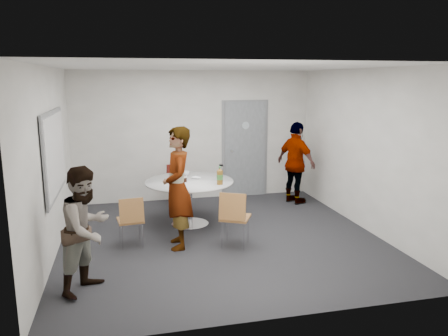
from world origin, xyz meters
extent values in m
plane|color=black|center=(0.00, 0.00, 0.00)|extent=(5.00, 5.00, 0.00)
plane|color=silver|center=(0.00, 0.00, 2.70)|extent=(5.00, 5.00, 0.00)
plane|color=beige|center=(0.00, 2.50, 1.35)|extent=(5.00, 0.00, 5.00)
plane|color=beige|center=(-2.50, 0.00, 1.35)|extent=(0.00, 5.00, 5.00)
plane|color=beige|center=(2.50, 0.00, 1.35)|extent=(0.00, 5.00, 5.00)
plane|color=beige|center=(0.00, -2.50, 1.35)|extent=(5.00, 0.00, 5.00)
cube|color=slate|center=(1.10, 2.47, 1.02)|extent=(0.90, 0.05, 2.05)
cube|color=gray|center=(1.10, 2.50, 1.02)|extent=(1.02, 0.04, 2.12)
cylinder|color=#B2BFC6|center=(1.10, 2.44, 1.55)|extent=(0.16, 0.01, 0.16)
cylinder|color=silver|center=(0.78, 2.41, 1.02)|extent=(0.04, 0.14, 0.04)
cube|color=gray|center=(-2.46, 0.20, 1.45)|extent=(0.03, 1.90, 1.25)
cube|color=white|center=(-2.44, 0.20, 1.45)|extent=(0.01, 1.78, 1.13)
cylinder|color=silver|center=(-0.38, 0.78, 0.78)|extent=(1.52, 1.52, 0.03)
cylinder|color=silver|center=(-0.38, 0.78, 0.39)|extent=(0.09, 0.09, 0.74)
cylinder|color=silver|center=(-0.38, 0.78, 0.01)|extent=(0.65, 0.65, 0.02)
cylinder|color=silver|center=(-0.51, 0.71, 0.80)|extent=(0.18, 0.18, 0.01)
cylinder|color=black|center=(-0.51, 0.71, 0.84)|extent=(0.14, 0.14, 0.07)
cylinder|color=silver|center=(-0.51, 0.71, 0.89)|extent=(0.14, 0.14, 0.02)
cylinder|color=brown|center=(0.07, 0.39, 0.91)|extent=(0.10, 0.10, 0.23)
cylinder|color=#3E8334|center=(0.07, 0.39, 0.92)|extent=(0.11, 0.11, 0.09)
cone|color=brown|center=(0.07, 0.39, 1.05)|extent=(0.10, 0.10, 0.05)
cylinder|color=#469C4F|center=(0.07, 0.39, 1.09)|extent=(0.04, 0.04, 0.02)
imported|color=white|center=(-0.38, 1.19, 0.84)|extent=(0.16, 0.16, 0.09)
cylinder|color=black|center=(-0.46, 1.19, 0.86)|extent=(0.05, 0.05, 0.12)
cylinder|color=silver|center=(0.23, 0.99, 0.89)|extent=(0.07, 0.07, 0.19)
cylinder|color=black|center=(0.23, 0.99, 1.00)|extent=(0.07, 0.07, 0.03)
cube|color=#D46A6B|center=(-0.64, 1.14, 0.81)|extent=(0.14, 0.08, 0.02)
ellipsoid|color=white|center=(-0.24, 0.92, 0.81)|extent=(0.18, 0.18, 0.04)
cube|color=#945B2D|center=(-1.42, 0.02, 0.40)|extent=(0.42, 0.42, 0.03)
cube|color=#945B2D|center=(-1.40, -0.16, 0.61)|extent=(0.37, 0.12, 0.36)
cylinder|color=silver|center=(-1.29, 0.19, 0.20)|extent=(0.02, 0.02, 0.40)
cylinder|color=silver|center=(-1.59, 0.15, 0.20)|extent=(0.02, 0.02, 0.40)
cylinder|color=silver|center=(-1.25, -0.11, 0.20)|extent=(0.02, 0.02, 0.40)
cylinder|color=silver|center=(-1.55, -0.15, 0.20)|extent=(0.02, 0.02, 0.40)
cube|color=#945B2D|center=(0.14, -0.36, 0.45)|extent=(0.57, 0.57, 0.03)
cube|color=#945B2D|center=(0.05, -0.54, 0.68)|extent=(0.40, 0.26, 0.40)
cylinder|color=silver|center=(0.37, -0.29, 0.22)|extent=(0.02, 0.02, 0.45)
cylinder|color=silver|center=(0.07, -0.13, 0.22)|extent=(0.02, 0.02, 0.45)
cylinder|color=silver|center=(0.21, -0.59, 0.22)|extent=(0.02, 0.02, 0.45)
cylinder|color=silver|center=(-0.09, -0.43, 0.22)|extent=(0.02, 0.02, 0.45)
cube|color=#5F1913|center=(-0.41, 1.95, 0.43)|extent=(0.49, 0.49, 0.03)
cube|color=#5F1913|center=(-0.46, 2.13, 0.65)|extent=(0.39, 0.18, 0.38)
cylinder|color=silver|center=(-0.53, 1.75, 0.22)|extent=(0.02, 0.02, 0.43)
cylinder|color=silver|center=(-0.21, 1.84, 0.22)|extent=(0.02, 0.02, 0.43)
cylinder|color=silver|center=(-0.61, 2.06, 0.22)|extent=(0.02, 0.02, 0.43)
cylinder|color=silver|center=(-0.30, 2.15, 0.22)|extent=(0.02, 0.02, 0.43)
imported|color=#A5C6EA|center=(-0.71, -0.20, 0.92)|extent=(0.46, 0.68, 1.84)
imported|color=white|center=(-1.95, -1.34, 0.77)|extent=(0.91, 0.95, 1.54)
imported|color=black|center=(1.95, 1.65, 0.84)|extent=(0.77, 1.07, 1.68)
camera|label=1|loc=(-1.49, -6.52, 2.52)|focal=35.00mm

